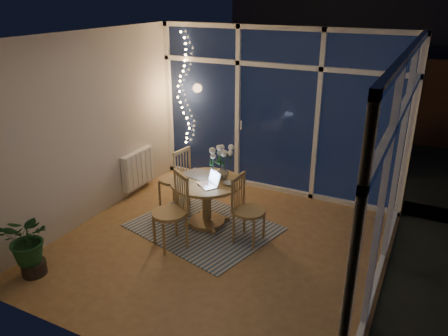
{
  "coord_description": "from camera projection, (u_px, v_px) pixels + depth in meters",
  "views": [
    {
      "loc": [
        2.23,
        -4.29,
        3.06
      ],
      "look_at": [
        -0.06,
        0.25,
        0.99
      ],
      "focal_mm": 35.0,
      "sensor_mm": 36.0,
      "label": 1
    }
  ],
  "objects": [
    {
      "name": "potted_plant",
      "position": [
        30.0,
        246.0,
        4.94
      ],
      "size": [
        0.64,
        0.59,
        0.76
      ],
      "primitive_type": "imported",
      "rotation": [
        0.0,
        0.0,
        0.27
      ],
      "color": "#17421D",
      "rests_on": "floor"
    },
    {
      "name": "garden_fence",
      "position": [
        331.0,
        94.0,
        9.85
      ],
      "size": [
        11.0,
        0.08,
        1.8
      ],
      "primitive_type": "cube",
      "color": "#3D2A16",
      "rests_on": "ground"
    },
    {
      "name": "phone",
      "position": [
        202.0,
        186.0,
        5.76
      ],
      "size": [
        0.13,
        0.1,
        0.01
      ],
      "primitive_type": "cube",
      "rotation": [
        0.0,
        0.0,
        -0.38
      ],
      "color": "black",
      "rests_on": "dining_table"
    },
    {
      "name": "window_wall_right",
      "position": [
        394.0,
        182.0,
        4.33
      ],
      "size": [
        0.1,
        4.0,
        2.6
      ],
      "primitive_type": "cube",
      "color": "white",
      "rests_on": "floor"
    },
    {
      "name": "rug",
      "position": [
        204.0,
        227.0,
        6.08
      ],
      "size": [
        2.14,
        1.87,
        0.01
      ],
      "primitive_type": "cube",
      "rotation": [
        0.0,
        0.0,
        -0.25
      ],
      "color": "beige",
      "rests_on": "floor"
    },
    {
      "name": "chair_right",
      "position": [
        249.0,
        210.0,
        5.57
      ],
      "size": [
        0.46,
        0.46,
        0.92
      ],
      "primitive_type": "cube",
      "rotation": [
        0.0,
        0.0,
        1.5
      ],
      "color": "olive",
      "rests_on": "floor"
    },
    {
      "name": "dining_table",
      "position": [
        207.0,
        203.0,
        6.04
      ],
      "size": [
        1.19,
        1.19,
        0.67
      ],
      "primitive_type": "cylinder",
      "rotation": [
        0.0,
        0.0,
        -0.25
      ],
      "color": "olive",
      "rests_on": "floor"
    },
    {
      "name": "window_wall_back",
      "position": [
        277.0,
        113.0,
        6.77
      ],
      "size": [
        4.0,
        0.1,
        2.6
      ],
      "primitive_type": "cube",
      "color": "white",
      "rests_on": "floor"
    },
    {
      "name": "wall_back",
      "position": [
        278.0,
        112.0,
        6.8
      ],
      "size": [
        4.0,
        0.04,
        2.6
      ],
      "primitive_type": "cube",
      "color": "beige",
      "rests_on": "floor"
    },
    {
      "name": "flower_vase",
      "position": [
        222.0,
        171.0,
        5.95
      ],
      "size": [
        0.25,
        0.25,
        0.21
      ],
      "primitive_type": "imported",
      "rotation": [
        0.0,
        0.0,
        -0.25
      ],
      "color": "silver",
      "rests_on": "dining_table"
    },
    {
      "name": "wall_left",
      "position": [
        89.0,
        129.0,
        5.98
      ],
      "size": [
        0.04,
        4.0,
        2.6
      ],
      "primitive_type": "cube",
      "color": "beige",
      "rests_on": "floor"
    },
    {
      "name": "garden_patio",
      "position": [
        344.0,
        144.0,
        9.59
      ],
      "size": [
        12.0,
        6.0,
        0.1
      ],
      "primitive_type": "cube",
      "color": "black",
      "rests_on": "ground"
    },
    {
      "name": "floor",
      "position": [
        219.0,
        246.0,
        5.63
      ],
      "size": [
        4.0,
        4.0,
        0.0
      ],
      "primitive_type": "plane",
      "color": "#8B5F3C",
      "rests_on": "ground"
    },
    {
      "name": "chair_left",
      "position": [
        174.0,
        178.0,
        6.45
      ],
      "size": [
        0.52,
        0.52,
        0.99
      ],
      "primitive_type": "cube",
      "rotation": [
        0.0,
        0.0,
        -1.71
      ],
      "color": "olive",
      "rests_on": "floor"
    },
    {
      "name": "garden_shrubs",
      "position": [
        262.0,
        133.0,
        8.61
      ],
      "size": [
        0.9,
        0.9,
        0.9
      ],
      "primitive_type": "sphere",
      "color": "black",
      "rests_on": "ground"
    },
    {
      "name": "newspapers",
      "position": [
        197.0,
        174.0,
        6.13
      ],
      "size": [
        0.44,
        0.37,
        0.01
      ],
      "primitive_type": "cube",
      "rotation": [
        0.0,
        0.0,
        -0.26
      ],
      "color": "#BBBAB2",
      "rests_on": "dining_table"
    },
    {
      "name": "chair_front",
      "position": [
        169.0,
        211.0,
        5.45
      ],
      "size": [
        0.64,
        0.64,
        1.0
      ],
      "primitive_type": "cube",
      "rotation": [
        0.0,
        0.0,
        -0.56
      ],
      "color": "olive",
      "rests_on": "floor"
    },
    {
      "name": "bowl",
      "position": [
        229.0,
        183.0,
        5.79
      ],
      "size": [
        0.18,
        0.18,
        0.04
      ],
      "primitive_type": "imported",
      "rotation": [
        0.0,
        0.0,
        -0.25
      ],
      "color": "white",
      "rests_on": "dining_table"
    },
    {
      "name": "neighbour_roof",
      "position": [
        374.0,
        25.0,
        11.71
      ],
      "size": [
        7.0,
        3.0,
        2.2
      ],
      "primitive_type": "cube",
      "color": "#2F3138",
      "rests_on": "ground"
    },
    {
      "name": "wall_front",
      "position": [
        104.0,
        228.0,
        3.49
      ],
      "size": [
        4.0,
        0.04,
        2.6
      ],
      "primitive_type": "cube",
      "color": "beige",
      "rests_on": "floor"
    },
    {
      "name": "ceiling",
      "position": [
        218.0,
        37.0,
        4.65
      ],
      "size": [
        4.0,
        4.0,
        0.0
      ],
      "primitive_type": "plane",
      "color": "white",
      "rests_on": "wall_back"
    },
    {
      "name": "laptop",
      "position": [
        208.0,
        178.0,
        5.73
      ],
      "size": [
        0.38,
        0.37,
        0.21
      ],
      "primitive_type": null,
      "rotation": [
        0.0,
        0.0,
        -0.62
      ],
      "color": "silver",
      "rests_on": "dining_table"
    },
    {
      "name": "wall_right",
      "position": [
        398.0,
        183.0,
        4.31
      ],
      "size": [
        0.04,
        4.0,
        2.6
      ],
      "primitive_type": "cube",
      "color": "beige",
      "rests_on": "floor"
    },
    {
      "name": "radiator",
      "position": [
        138.0,
        168.0,
        7.03
      ],
      "size": [
        0.1,
        0.7,
        0.58
      ],
      "primitive_type": "cube",
      "color": "white",
      "rests_on": "wall_left"
    },
    {
      "name": "fairy_lights",
      "position": [
        183.0,
        90.0,
        7.3
      ],
      "size": [
        0.24,
        0.1,
        1.85
      ],
      "primitive_type": null,
      "color": "#FFBB66",
      "rests_on": "window_wall_back"
    }
  ]
}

